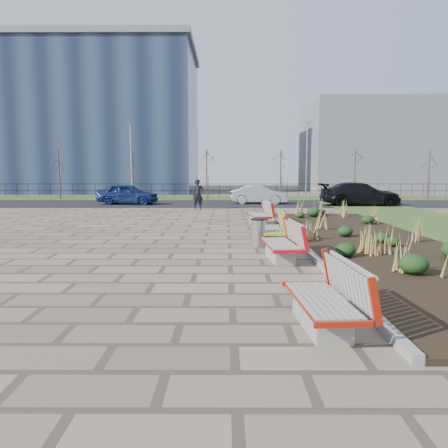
{
  "coord_description": "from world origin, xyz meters",
  "views": [
    {
      "loc": [
        1.55,
        -9.11,
        2.4
      ],
      "look_at": [
        1.5,
        3.0,
        0.9
      ],
      "focal_mm": 35.0,
      "sensor_mm": 36.0,
      "label": 1
    }
  ],
  "objects_px": {
    "bench_a": "(321,296)",
    "lamp_east": "(307,162)",
    "car_black": "(360,194)",
    "bench_b": "(280,242)",
    "pedestrian": "(198,194)",
    "car_blue": "(128,194)",
    "litter_bin": "(258,233)",
    "lamp_west": "(131,162)",
    "car_silver": "(260,194)",
    "bench_d": "(259,214)",
    "bench_c": "(269,227)"
  },
  "relations": [
    {
      "from": "litter_bin",
      "to": "car_silver",
      "type": "bearing_deg",
      "value": 85.48
    },
    {
      "from": "bench_b",
      "to": "pedestrian",
      "type": "bearing_deg",
      "value": 97.12
    },
    {
      "from": "car_black",
      "to": "lamp_east",
      "type": "bearing_deg",
      "value": 24.69
    },
    {
      "from": "bench_b",
      "to": "lamp_east",
      "type": "height_order",
      "value": "lamp_east"
    },
    {
      "from": "pedestrian",
      "to": "car_silver",
      "type": "bearing_deg",
      "value": 33.91
    },
    {
      "from": "bench_a",
      "to": "bench_d",
      "type": "bearing_deg",
      "value": 86.05
    },
    {
      "from": "pedestrian",
      "to": "car_black",
      "type": "xyz_separation_m",
      "value": [
        10.74,
        2.89,
        -0.13
      ]
    },
    {
      "from": "bench_b",
      "to": "pedestrian",
      "type": "distance_m",
      "value": 15.32
    },
    {
      "from": "litter_bin",
      "to": "lamp_west",
      "type": "distance_m",
      "value": 23.33
    },
    {
      "from": "pedestrian",
      "to": "car_silver",
      "type": "height_order",
      "value": "pedestrian"
    },
    {
      "from": "bench_d",
      "to": "lamp_east",
      "type": "distance_m",
      "value": 16.97
    },
    {
      "from": "bench_a",
      "to": "lamp_west",
      "type": "height_order",
      "value": "lamp_west"
    },
    {
      "from": "bench_b",
      "to": "pedestrian",
      "type": "xyz_separation_m",
      "value": [
        -3.14,
        14.99,
        0.43
      ]
    },
    {
      "from": "litter_bin",
      "to": "lamp_west",
      "type": "height_order",
      "value": "lamp_west"
    },
    {
      "from": "bench_a",
      "to": "pedestrian",
      "type": "bearing_deg",
      "value": 94.96
    },
    {
      "from": "bench_d",
      "to": "car_blue",
      "type": "relative_size",
      "value": 0.5
    },
    {
      "from": "bench_a",
      "to": "car_blue",
      "type": "bearing_deg",
      "value": 105.1
    },
    {
      "from": "car_silver",
      "to": "lamp_west",
      "type": "relative_size",
      "value": 0.66
    },
    {
      "from": "bench_c",
      "to": "car_blue",
      "type": "distance_m",
      "value": 18.06
    },
    {
      "from": "bench_c",
      "to": "car_silver",
      "type": "xyz_separation_m",
      "value": [
        0.95,
        16.54,
        0.17
      ]
    },
    {
      "from": "bench_d",
      "to": "pedestrian",
      "type": "xyz_separation_m",
      "value": [
        -3.14,
        7.4,
        0.43
      ]
    },
    {
      "from": "bench_c",
      "to": "litter_bin",
      "type": "bearing_deg",
      "value": -112.45
    },
    {
      "from": "bench_d",
      "to": "car_silver",
      "type": "bearing_deg",
      "value": 78.49
    },
    {
      "from": "bench_d",
      "to": "car_black",
      "type": "bearing_deg",
      "value": 46.62
    },
    {
      "from": "bench_a",
      "to": "pedestrian",
      "type": "distance_m",
      "value": 20.28
    },
    {
      "from": "bench_c",
      "to": "lamp_east",
      "type": "distance_m",
      "value": 21.42
    },
    {
      "from": "bench_b",
      "to": "bench_a",
      "type": "bearing_deg",
      "value": -94.71
    },
    {
      "from": "car_silver",
      "to": "car_black",
      "type": "xyz_separation_m",
      "value": [
        6.65,
        -1.6,
        0.12
      ]
    },
    {
      "from": "car_silver",
      "to": "lamp_east",
      "type": "distance_m",
      "value": 6.25
    },
    {
      "from": "pedestrian",
      "to": "litter_bin",
      "type": "bearing_deg",
      "value": -91.84
    },
    {
      "from": "bench_d",
      "to": "car_black",
      "type": "distance_m",
      "value": 12.79
    },
    {
      "from": "bench_a",
      "to": "car_blue",
      "type": "distance_m",
      "value": 25.42
    },
    {
      "from": "bench_d",
      "to": "lamp_east",
      "type": "height_order",
      "value": "lamp_east"
    },
    {
      "from": "bench_a",
      "to": "lamp_east",
      "type": "height_order",
      "value": "lamp_east"
    },
    {
      "from": "car_black",
      "to": "bench_a",
      "type": "bearing_deg",
      "value": 161.98
    },
    {
      "from": "bench_b",
      "to": "car_blue",
      "type": "xyz_separation_m",
      "value": [
        -8.29,
        18.98,
        0.23
      ]
    },
    {
      "from": "lamp_east",
      "to": "pedestrian",
      "type": "bearing_deg",
      "value": -133.35
    },
    {
      "from": "bench_c",
      "to": "lamp_east",
      "type": "height_order",
      "value": "lamp_east"
    },
    {
      "from": "bench_c",
      "to": "pedestrian",
      "type": "bearing_deg",
      "value": 108.37
    },
    {
      "from": "bench_d",
      "to": "car_silver",
      "type": "xyz_separation_m",
      "value": [
        0.95,
        11.88,
        0.17
      ]
    },
    {
      "from": "car_blue",
      "to": "car_silver",
      "type": "height_order",
      "value": "car_blue"
    },
    {
      "from": "car_black",
      "to": "lamp_west",
      "type": "distance_m",
      "value": 17.7
    },
    {
      "from": "bench_a",
      "to": "litter_bin",
      "type": "relative_size",
      "value": 2.42
    },
    {
      "from": "bench_b",
      "to": "car_silver",
      "type": "height_order",
      "value": "car_silver"
    },
    {
      "from": "bench_d",
      "to": "bench_c",
      "type": "bearing_deg",
      "value": -96.93
    },
    {
      "from": "bench_b",
      "to": "bench_c",
      "type": "xyz_separation_m",
      "value": [
        0.0,
        2.94,
        0.0
      ]
    },
    {
      "from": "pedestrian",
      "to": "lamp_east",
      "type": "distance_m",
      "value": 12.05
    },
    {
      "from": "car_blue",
      "to": "car_black",
      "type": "xyz_separation_m",
      "value": [
        15.89,
        -1.1,
        0.06
      ]
    },
    {
      "from": "bench_a",
      "to": "pedestrian",
      "type": "relative_size",
      "value": 1.13
    },
    {
      "from": "pedestrian",
      "to": "lamp_west",
      "type": "bearing_deg",
      "value": 110.47
    }
  ]
}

